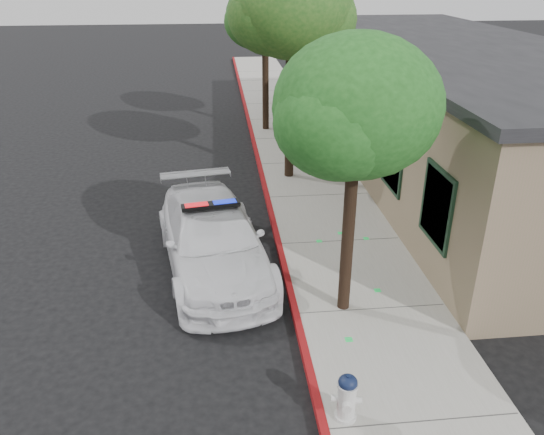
{
  "coord_description": "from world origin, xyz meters",
  "views": [
    {
      "loc": [
        -1.36,
        -8.82,
        6.58
      ],
      "look_at": [
        -0.16,
        2.6,
        1.09
      ],
      "focal_mm": 35.18,
      "sensor_mm": 36.0,
      "label": 1
    }
  ],
  "objects_px": {
    "police_car": "(213,239)",
    "street_tree_mid": "(292,12)",
    "street_tree_far": "(266,19)",
    "street_tree_near": "(357,113)",
    "clapboard_building": "(447,104)",
    "fire_hydrant": "(347,397)"
  },
  "relations": [
    {
      "from": "police_car",
      "to": "street_tree_far",
      "type": "xyz_separation_m",
      "value": [
        2.32,
        11.19,
        3.8
      ]
    },
    {
      "from": "fire_hydrant",
      "to": "street_tree_far",
      "type": "relative_size",
      "value": 0.14
    },
    {
      "from": "police_car",
      "to": "street_tree_mid",
      "type": "height_order",
      "value": "street_tree_mid"
    },
    {
      "from": "police_car",
      "to": "fire_hydrant",
      "type": "bearing_deg",
      "value": -77.53
    },
    {
      "from": "police_car",
      "to": "fire_hydrant",
      "type": "height_order",
      "value": "police_car"
    },
    {
      "from": "street_tree_mid",
      "to": "police_car",
      "type": "bearing_deg",
      "value": -114.69
    },
    {
      "from": "clapboard_building",
      "to": "fire_hydrant",
      "type": "distance_m",
      "value": 13.45
    },
    {
      "from": "street_tree_mid",
      "to": "street_tree_far",
      "type": "relative_size",
      "value": 1.15
    },
    {
      "from": "street_tree_near",
      "to": "street_tree_mid",
      "type": "relative_size",
      "value": 0.8
    },
    {
      "from": "police_car",
      "to": "street_tree_mid",
      "type": "distance_m",
      "value": 7.61
    },
    {
      "from": "clapboard_building",
      "to": "fire_hydrant",
      "type": "bearing_deg",
      "value": -117.96
    },
    {
      "from": "street_tree_mid",
      "to": "fire_hydrant",
      "type": "bearing_deg",
      "value": -92.95
    },
    {
      "from": "fire_hydrant",
      "to": "street_tree_mid",
      "type": "xyz_separation_m",
      "value": [
        0.55,
        10.61,
        4.71
      ]
    },
    {
      "from": "street_tree_near",
      "to": "clapboard_building",
      "type": "bearing_deg",
      "value": 57.64
    },
    {
      "from": "street_tree_near",
      "to": "street_tree_mid",
      "type": "bearing_deg",
      "value": 90.74
    },
    {
      "from": "clapboard_building",
      "to": "fire_hydrant",
      "type": "height_order",
      "value": "clapboard_building"
    },
    {
      "from": "clapboard_building",
      "to": "street_tree_far",
      "type": "bearing_deg",
      "value": 143.46
    },
    {
      "from": "street_tree_far",
      "to": "street_tree_near",
      "type": "bearing_deg",
      "value": -88.5
    },
    {
      "from": "street_tree_far",
      "to": "police_car",
      "type": "bearing_deg",
      "value": -101.72
    },
    {
      "from": "street_tree_mid",
      "to": "street_tree_far",
      "type": "height_order",
      "value": "street_tree_mid"
    },
    {
      "from": "clapboard_building",
      "to": "fire_hydrant",
      "type": "relative_size",
      "value": 24.77
    },
    {
      "from": "clapboard_building",
      "to": "police_car",
      "type": "bearing_deg",
      "value": -140.74
    }
  ]
}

